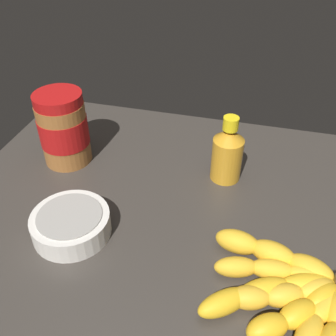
{
  "coord_description": "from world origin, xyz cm",
  "views": [
    {
      "loc": [
        -10.13,
        50.12,
        48.02
      ],
      "look_at": [
        3.72,
        -2.61,
        5.73
      ],
      "focal_mm": 40.46,
      "sensor_mm": 36.0,
      "label": 1
    }
  ],
  "objects_px": {
    "banana_bunch": "(289,298)",
    "small_bowl": "(71,224)",
    "peanut_butter_jar": "(64,129)",
    "honey_bottle": "(227,153)"
  },
  "relations": [
    {
      "from": "peanut_butter_jar",
      "to": "honey_bottle",
      "type": "bearing_deg",
      "value": -175.88
    },
    {
      "from": "honey_bottle",
      "to": "small_bowl",
      "type": "xyz_separation_m",
      "value": [
        0.23,
        0.22,
        -0.04
      ]
    },
    {
      "from": "banana_bunch",
      "to": "honey_bottle",
      "type": "height_order",
      "value": "honey_bottle"
    },
    {
      "from": "banana_bunch",
      "to": "small_bowl",
      "type": "height_order",
      "value": "small_bowl"
    },
    {
      "from": "small_bowl",
      "to": "honey_bottle",
      "type": "bearing_deg",
      "value": -136.67
    },
    {
      "from": "banana_bunch",
      "to": "honey_bottle",
      "type": "relative_size",
      "value": 1.86
    },
    {
      "from": "banana_bunch",
      "to": "peanut_butter_jar",
      "type": "relative_size",
      "value": 1.66
    },
    {
      "from": "peanut_butter_jar",
      "to": "small_bowl",
      "type": "bearing_deg",
      "value": 117.95
    },
    {
      "from": "peanut_butter_jar",
      "to": "small_bowl",
      "type": "height_order",
      "value": "peanut_butter_jar"
    },
    {
      "from": "banana_bunch",
      "to": "peanut_butter_jar",
      "type": "xyz_separation_m",
      "value": [
        0.46,
        -0.24,
        0.06
      ]
    }
  ]
}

